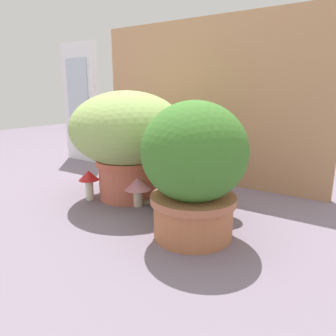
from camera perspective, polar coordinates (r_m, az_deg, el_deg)
The scene contains 8 objects.
ground_plane at distance 1.30m, azimuth -4.53°, elevation -7.17°, with size 6.00×6.00×0.00m, color slate.
cardboard_backdrop at distance 1.64m, azimuth 6.85°, elevation 11.62°, with size 1.23×0.03×0.81m, color tan.
window_panel_white at distance 2.20m, azimuth -15.48°, elevation 11.29°, with size 0.29×0.05×0.76m.
grass_planter at distance 1.38m, azimuth -7.35°, elevation 5.80°, with size 0.49×0.49×0.47m.
leafy_planter at distance 0.99m, azimuth 4.73°, elevation 0.18°, with size 0.33×0.33×0.44m.
cat at distance 1.24m, azimuth 5.14°, elevation -2.43°, with size 0.39×0.27×0.32m.
mushroom_ornament_pink at distance 1.30m, azimuth -5.54°, elevation -3.10°, with size 0.11×0.11×0.13m.
mushroom_ornament_red at distance 1.41m, azimuth -14.15°, elevation -1.90°, with size 0.09×0.09×0.13m.
Camera 1 is at (0.76, -0.95, 0.47)m, focal length 33.63 mm.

